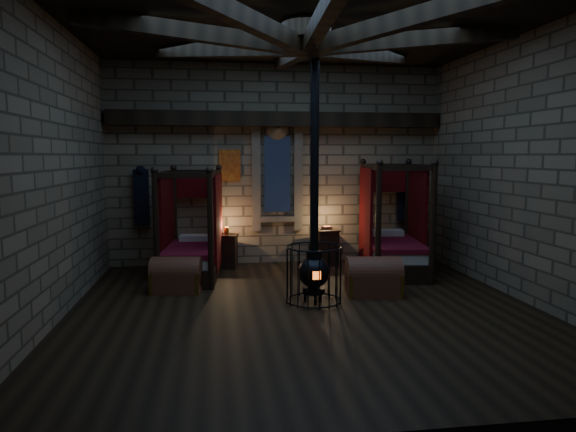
{
  "coord_description": "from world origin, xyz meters",
  "views": [
    {
      "loc": [
        -1.32,
        -7.38,
        2.3
      ],
      "look_at": [
        -0.18,
        0.6,
        1.35
      ],
      "focal_mm": 32.0,
      "sensor_mm": 36.0,
      "label": 1
    }
  ],
  "objects": [
    {
      "name": "room",
      "position": [
        -0.0,
        0.09,
        3.74
      ],
      "size": [
        7.02,
        7.02,
        4.29
      ],
      "color": "black",
      "rests_on": "ground"
    },
    {
      "name": "bed_left",
      "position": [
        -1.77,
        2.4,
        0.5
      ],
      "size": [
        1.19,
        2.02,
        2.02
      ],
      "rotation": [
        0.0,
        0.0,
        -0.09
      ],
      "color": "black",
      "rests_on": "ground"
    },
    {
      "name": "bed_right",
      "position": [
        2.16,
        2.26,
        0.53
      ],
      "size": [
        1.35,
        2.17,
        2.13
      ],
      "rotation": [
        0.0,
        0.0,
        -0.14
      ],
      "color": "black",
      "rests_on": "ground"
    },
    {
      "name": "trunk_left",
      "position": [
        -1.99,
        1.32,
        0.27
      ],
      "size": [
        0.9,
        0.64,
        0.61
      ],
      "rotation": [
        0.0,
        0.0,
        -0.14
      ],
      "color": "brown",
      "rests_on": "ground"
    },
    {
      "name": "trunk_right",
      "position": [
        1.26,
        0.65,
        0.29
      ],
      "size": [
        0.95,
        0.66,
        0.65
      ],
      "rotation": [
        0.0,
        0.0,
        -0.12
      ],
      "color": "brown",
      "rests_on": "ground"
    },
    {
      "name": "nightstand_left",
      "position": [
        -1.09,
        3.08,
        0.36
      ],
      "size": [
        0.51,
        0.5,
        0.85
      ],
      "rotation": [
        0.0,
        0.0,
        -0.21
      ],
      "color": "black",
      "rests_on": "ground"
    },
    {
      "name": "nightstand_right",
      "position": [
        0.99,
        3.07,
        0.39
      ],
      "size": [
        0.53,
        0.51,
        0.82
      ],
      "rotation": [
        0.0,
        0.0,
        0.14
      ],
      "color": "black",
      "rests_on": "ground"
    },
    {
      "name": "stove",
      "position": [
        0.2,
        0.35,
        0.57
      ],
      "size": [
        0.88,
        0.88,
        4.05
      ],
      "rotation": [
        0.0,
        0.0,
        -0.0
      ],
      "color": "black",
      "rests_on": "ground"
    }
  ]
}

